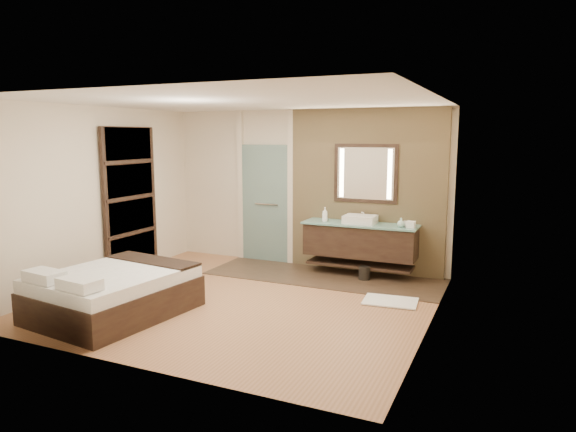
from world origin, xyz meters
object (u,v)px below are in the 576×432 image
at_px(vanity, 360,241).
at_px(waste_bin, 364,273).
at_px(bed, 114,293).
at_px(mirror_unit, 365,173).

bearing_deg(vanity, waste_bin, -58.47).
bearing_deg(bed, mirror_unit, 61.99).
height_order(bed, waste_bin, bed).
distance_m(bed, waste_bin, 3.77).
bearing_deg(vanity, mirror_unit, 90.00).
bearing_deg(bed, waste_bin, 55.82).
bearing_deg(waste_bin, vanity, 121.53).
distance_m(mirror_unit, waste_bin, 1.62).
height_order(mirror_unit, waste_bin, mirror_unit).
relative_size(bed, waste_bin, 8.93).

